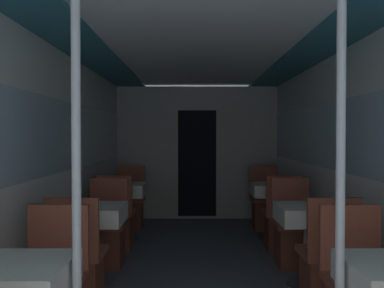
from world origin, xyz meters
TOP-DOWN VIEW (x-y plane):
  - wall_left at (-1.37, 2.87)m, footprint 0.05×8.54m
  - wall_right at (1.37, 2.87)m, footprint 0.05×8.54m
  - ceiling_panel at (0.00, 2.87)m, footprint 2.74×8.54m
  - bulkhead_far at (0.00, 5.98)m, footprint 2.68×0.09m
  - dining_table_left_0 at (-1.01, 0.99)m, footprint 0.56×0.56m
  - support_pole_left_0 at (-0.68, 0.99)m, footprint 0.05×0.05m
  - dining_table_left_1 at (-1.01, 2.79)m, footprint 0.56×0.56m
  - chair_left_near_1 at (-1.01, 2.22)m, footprint 0.42×0.42m
  - chair_left_far_1 at (-1.01, 3.36)m, footprint 0.42×0.42m
  - dining_table_left_2 at (-1.01, 4.58)m, footprint 0.56×0.56m
  - chair_left_near_2 at (-1.01, 4.01)m, footprint 0.42×0.42m
  - chair_left_far_2 at (-1.01, 5.16)m, footprint 0.42×0.42m
  - support_pole_right_0 at (0.68, 0.99)m, footprint 0.05×0.05m
  - dining_table_right_1 at (1.01, 2.79)m, footprint 0.56×0.56m
  - chair_right_near_1 at (1.01, 2.22)m, footprint 0.42×0.42m
  - chair_right_far_1 at (1.01, 3.36)m, footprint 0.42×0.42m
  - dining_table_right_2 at (1.01, 4.58)m, footprint 0.56×0.56m
  - chair_right_near_2 at (1.01, 4.01)m, footprint 0.42×0.42m
  - chair_right_far_2 at (1.01, 5.16)m, footprint 0.42×0.42m

SIDE VIEW (x-z plane):
  - chair_left_near_1 at x=-1.01m, z-range -0.17..0.76m
  - chair_left_far_1 at x=-1.01m, z-range -0.17..0.76m
  - chair_left_near_2 at x=-1.01m, z-range -0.17..0.76m
  - chair_left_far_2 at x=-1.01m, z-range -0.17..0.76m
  - chair_right_near_1 at x=1.01m, z-range -0.17..0.76m
  - chair_right_far_1 at x=1.01m, z-range -0.17..0.76m
  - chair_right_near_2 at x=1.01m, z-range -0.17..0.76m
  - chair_right_far_2 at x=1.01m, z-range -0.17..0.76m
  - dining_table_left_0 at x=-1.01m, z-range 0.25..0.99m
  - dining_table_left_1 at x=-1.01m, z-range 0.25..0.99m
  - dining_table_left_2 at x=-1.01m, z-range 0.25..0.99m
  - dining_table_right_1 at x=1.01m, z-range 0.25..0.99m
  - dining_table_right_2 at x=1.01m, z-range 0.25..0.99m
  - bulkhead_far at x=0.00m, z-range 0.00..2.21m
  - support_pole_left_0 at x=-0.68m, z-range 0.00..2.21m
  - support_pole_right_0 at x=0.68m, z-range 0.00..2.21m
  - wall_left at x=-1.37m, z-range 0.04..2.26m
  - wall_right at x=1.37m, z-range 0.04..2.26m
  - ceiling_panel at x=0.00m, z-range 2.22..2.29m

